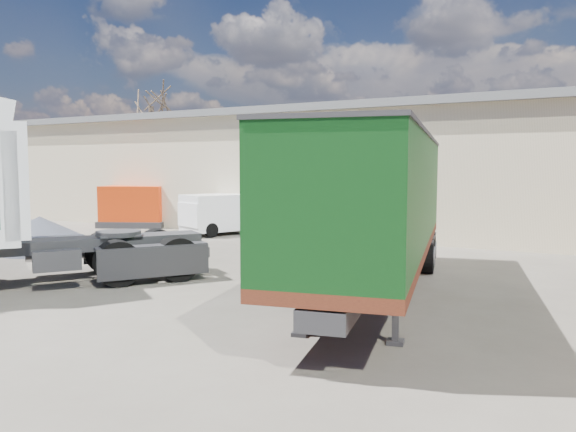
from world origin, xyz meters
The scene contains 8 objects.
ground centered at (0.00, 0.00, 0.00)m, with size 120.00×120.00×0.00m, color black.
warehouse centered at (-6.00, 16.00, 2.66)m, with size 30.60×12.60×5.42m.
bare_tree centered at (-18.00, 20.00, 7.92)m, with size 4.00×4.00×9.60m.
tractor_unit centered at (-2.90, -1.68, 1.92)m, with size 5.94×6.93×4.57m.
box_trailer centered at (4.97, 1.73, 2.13)m, with size 4.34×10.76×3.50m.
panel_van centered at (-4.50, 9.64, 0.87)m, with size 3.13×4.42×1.67m.
orange_skip centered at (-9.91, 9.80, 0.84)m, with size 3.60×3.02×1.93m.
gravel_heap centered at (-8.35, 3.39, 0.49)m, with size 6.13×6.13×1.06m.
Camera 1 is at (9.11, -9.94, 2.81)m, focal length 35.00 mm.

